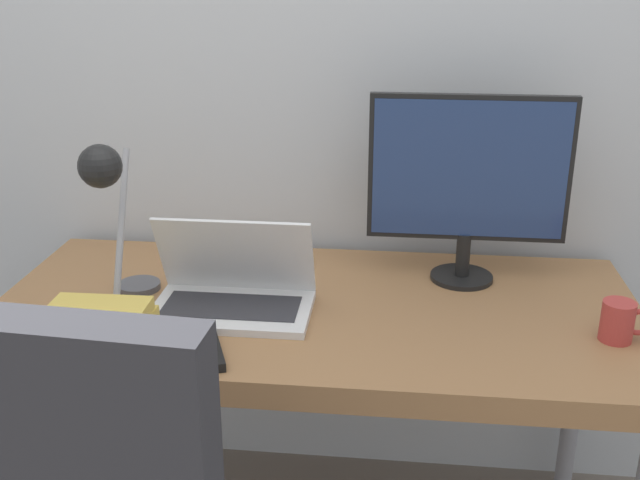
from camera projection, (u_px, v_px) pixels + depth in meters
name	position (u px, v px, depth m)	size (l,w,h in m)	color
wall_back	(334.00, 48.00, 2.01)	(8.00, 0.05, 2.60)	silver
desk	(316.00, 328.00, 1.83)	(1.55, 0.74, 0.74)	#996B42
laptop	(233.00, 291.00, 1.76)	(0.37, 0.23, 0.22)	silver
monitor	(468.00, 178.00, 1.85)	(0.50, 0.16, 0.48)	black
desk_lamp	(109.00, 193.00, 1.66)	(0.11, 0.26, 0.41)	#4C4C51
book_stack	(95.00, 326.00, 1.59)	(0.24, 0.19, 0.09)	#334C8C
tv_remote	(212.00, 352.00, 1.56)	(0.09, 0.15, 0.02)	black
mug	(619.00, 321.00, 1.62)	(0.11, 0.07, 0.09)	#B23833
game_controller	(43.00, 337.00, 1.60)	(0.14, 0.10, 0.04)	white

